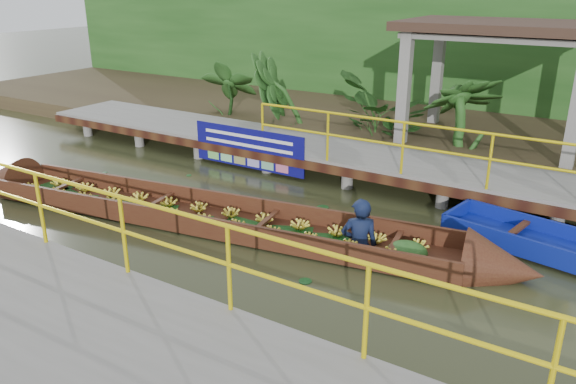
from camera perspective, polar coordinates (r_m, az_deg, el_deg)
The scene contains 9 objects.
ground at distance 10.07m, azimuth -6.01°, elevation -3.06°, with size 80.00×80.00×0.00m, color #2B3118.
land_strip at distance 16.26m, azimuth 10.40°, elevation 6.76°, with size 30.00×8.00×0.45m, color #35291A.
far_dock at distance 12.61m, azimuth 3.54°, elevation 4.23°, with size 16.00×2.06×1.66m.
near_dock at distance 6.75m, azimuth -21.79°, elevation -14.55°, with size 18.00×2.40×1.73m.
pavilion at distance 13.86m, azimuth 21.06°, elevation 14.30°, with size 4.40×3.00×3.00m.
foliage_backdrop at distance 18.27m, azimuth 13.81°, elevation 13.69°, with size 30.00×0.80×4.00m, color #1B4415.
vendor_boat at distance 9.82m, azimuth -6.75°, elevation -2.42°, with size 10.91×2.67×2.09m.
blue_banner at distance 12.51m, azimuth -4.07°, elevation 4.47°, with size 2.89×0.04×0.90m.
tropical_plants at distance 13.28m, azimuth 16.16°, elevation 8.10°, with size 14.41×1.41×1.76m.
Camera 1 is at (5.75, -7.23, 4.03)m, focal length 35.00 mm.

